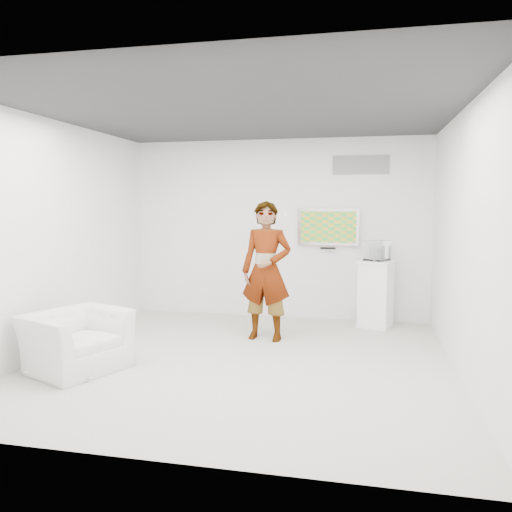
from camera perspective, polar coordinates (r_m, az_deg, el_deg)
name	(u,v)px	position (r m, az deg, el deg)	size (l,w,h in m)	color
room	(243,239)	(6.00, -1.46, 1.93)	(5.01, 5.01, 3.00)	#BBB4AB
tv	(328,227)	(8.30, 8.28, 3.31)	(1.00, 0.08, 0.60)	silver
logo_decal	(361,165)	(8.33, 11.89, 10.14)	(0.90, 0.02, 0.30)	gray
person	(266,271)	(7.04, 1.19, -1.71)	(0.72, 0.47, 1.97)	white
armchair	(76,341)	(6.23, -19.88, -9.11)	(1.04, 0.91, 0.68)	white
pedestal	(376,294)	(8.07, 13.53, -4.19)	(0.51, 0.51, 1.05)	white
floor_uplight	(361,315)	(8.38, 11.91, -6.59)	(0.16, 0.16, 0.24)	white
vitrine	(377,251)	(7.98, 13.65, 0.61)	(0.31, 0.31, 0.31)	white
console	(377,253)	(7.99, 13.64, 0.31)	(0.05, 0.16, 0.23)	white
wii_remote	(287,215)	(7.05, 3.51, 4.70)	(0.03, 0.12, 0.03)	white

